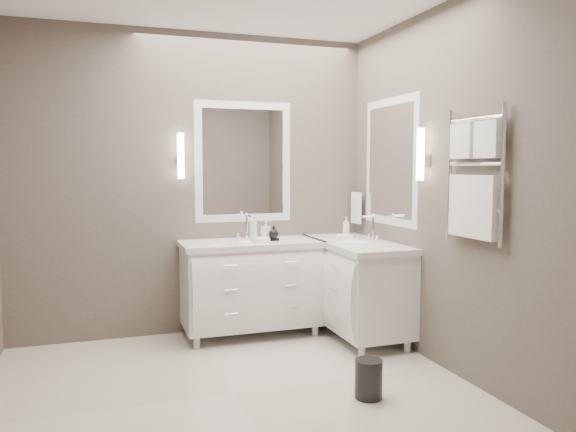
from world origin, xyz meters
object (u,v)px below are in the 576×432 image
object	(u,v)px
vanity_right	(357,282)
waste_bin	(369,379)
vanity_back	(252,282)
towel_ladder	(474,184)

from	to	relation	value
vanity_right	waste_bin	bearing A→B (deg)	-112.22
vanity_back	towel_ladder	world-z (taller)	towel_ladder
vanity_right	vanity_back	bearing A→B (deg)	159.62
towel_ladder	waste_bin	distance (m)	1.47
vanity_right	towel_ladder	world-z (taller)	towel_ladder
vanity_back	towel_ladder	xyz separation A→B (m)	(1.10, -1.63, 0.91)
vanity_right	waste_bin	size ratio (longest dim) A/B	4.89
waste_bin	vanity_right	bearing A→B (deg)	67.78
vanity_back	waste_bin	world-z (taller)	vanity_back
towel_ladder	waste_bin	xyz separation A→B (m)	(-0.74, 0.05, -1.27)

